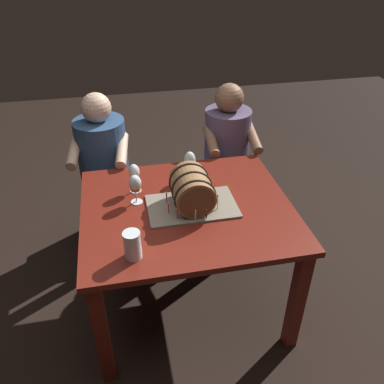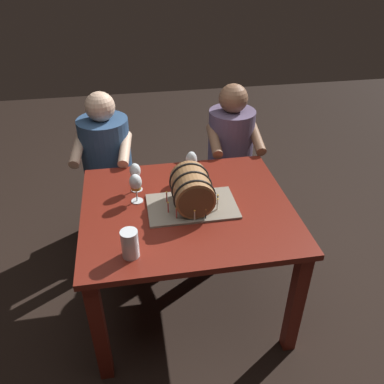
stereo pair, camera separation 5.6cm
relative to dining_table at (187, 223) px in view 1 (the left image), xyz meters
name	(u,v)px [view 1 (the left image)]	position (x,y,z in m)	size (l,w,h in m)	color
ground_plane	(188,299)	(0.00, 0.00, -0.64)	(8.00, 8.00, 0.00)	black
dining_table	(187,223)	(0.00, 0.00, 0.00)	(1.16, 1.00, 0.76)	maroon
barrel_cake	(192,191)	(0.03, -0.01, 0.22)	(0.49, 0.30, 0.23)	gray
wine_glass_red	(134,173)	(-0.27, 0.22, 0.24)	(0.07, 0.07, 0.18)	white
wine_glass_white	(190,162)	(0.07, 0.29, 0.23)	(0.07, 0.07, 0.18)	white
wine_glass_amber	(135,184)	(-0.27, 0.10, 0.23)	(0.07, 0.07, 0.18)	white
beer_pint	(133,246)	(-0.32, -0.34, 0.18)	(0.08, 0.08, 0.14)	white
person_seated_left	(106,176)	(-0.45, 0.78, -0.10)	(0.43, 0.51, 1.17)	#1B2D46
person_seated_right	(226,165)	(0.45, 0.78, -0.10)	(0.38, 0.47, 1.17)	#372D40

